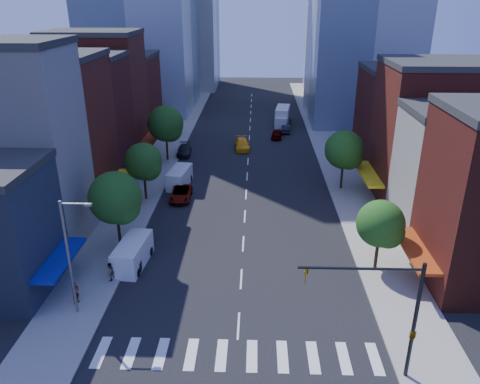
% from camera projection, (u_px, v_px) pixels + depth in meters
% --- Properties ---
extents(ground, '(220.00, 220.00, 0.00)m').
position_uv_depth(ground, '(238.00, 326.00, 33.43)').
color(ground, black).
rests_on(ground, ground).
extents(sidewalk_left, '(5.00, 120.00, 0.15)m').
position_uv_depth(sidewalk_left, '(166.00, 151.00, 70.65)').
color(sidewalk_left, gray).
rests_on(sidewalk_left, ground).
extents(sidewalk_right, '(5.00, 120.00, 0.15)m').
position_uv_depth(sidewalk_right, '(332.00, 153.00, 69.85)').
color(sidewalk_right, gray).
rests_on(sidewalk_right, ground).
extents(crosswalk, '(19.00, 3.00, 0.01)m').
position_uv_depth(crosswalk, '(237.00, 355.00, 30.67)').
color(crosswalk, silver).
rests_on(crosswalk, ground).
extents(bldg_left_1, '(12.00, 8.00, 18.00)m').
position_uv_depth(bldg_left_1, '(8.00, 151.00, 41.67)').
color(bldg_left_1, '#BCB6AE').
rests_on(bldg_left_1, ground).
extents(bldg_left_2, '(12.00, 9.00, 16.00)m').
position_uv_depth(bldg_left_2, '(49.00, 136.00, 49.88)').
color(bldg_left_2, maroon).
rests_on(bldg_left_2, ground).
extents(bldg_left_3, '(12.00, 8.00, 15.00)m').
position_uv_depth(bldg_left_3, '(78.00, 121.00, 57.91)').
color(bldg_left_3, '#4E1B13').
rests_on(bldg_left_3, ground).
extents(bldg_left_4, '(12.00, 9.00, 17.00)m').
position_uv_depth(bldg_left_4, '(99.00, 99.00, 65.35)').
color(bldg_left_4, maroon).
rests_on(bldg_left_4, ground).
extents(bldg_left_5, '(12.00, 10.00, 13.00)m').
position_uv_depth(bldg_left_5, '(119.00, 99.00, 74.87)').
color(bldg_left_5, '#4E1B13').
rests_on(bldg_left_5, ground).
extents(bldg_right_1, '(12.00, 8.00, 12.00)m').
position_uv_depth(bldg_right_1, '(466.00, 176.00, 44.25)').
color(bldg_right_1, '#BCB6AE').
rests_on(bldg_right_1, ground).
extents(bldg_right_2, '(12.00, 10.00, 15.00)m').
position_uv_depth(bldg_right_2, '(435.00, 135.00, 51.96)').
color(bldg_right_2, maroon).
rests_on(bldg_right_2, ground).
extents(bldg_right_3, '(12.00, 10.00, 13.00)m').
position_uv_depth(bldg_right_3, '(407.00, 121.00, 61.56)').
color(bldg_right_3, '#4E1B13').
rests_on(bldg_right_3, ground).
extents(traffic_signal, '(7.24, 2.24, 8.00)m').
position_uv_depth(traffic_signal, '(405.00, 322.00, 27.36)').
color(traffic_signal, black).
rests_on(traffic_signal, sidewalk_right).
extents(streetlight, '(2.25, 0.25, 9.00)m').
position_uv_depth(streetlight, '(70.00, 252.00, 32.68)').
color(streetlight, slate).
rests_on(streetlight, sidewalk_left).
extents(tree_left_near, '(4.80, 4.80, 7.30)m').
position_uv_depth(tree_left_near, '(117.00, 200.00, 41.97)').
color(tree_left_near, black).
rests_on(tree_left_near, sidewalk_left).
extents(tree_left_mid, '(4.20, 4.20, 6.65)m').
position_uv_depth(tree_left_mid, '(144.00, 163.00, 52.23)').
color(tree_left_mid, black).
rests_on(tree_left_mid, sidewalk_left).
extents(tree_left_far, '(5.00, 5.00, 7.75)m').
position_uv_depth(tree_left_far, '(167.00, 125.00, 64.87)').
color(tree_left_far, black).
rests_on(tree_left_far, sidewalk_left).
extents(tree_right_near, '(4.00, 4.00, 6.20)m').
position_uv_depth(tree_right_near, '(382.00, 226.00, 38.73)').
color(tree_right_near, black).
rests_on(tree_right_near, sidewalk_right).
extents(tree_right_far, '(4.60, 4.60, 7.20)m').
position_uv_depth(tree_right_far, '(345.00, 151.00, 55.05)').
color(tree_right_far, black).
rests_on(tree_right_far, sidewalk_right).
extents(parked_car_front, '(1.93, 3.93, 1.29)m').
position_uv_depth(parked_car_front, '(137.00, 250.00, 42.15)').
color(parked_car_front, '#A5A6AA').
rests_on(parked_car_front, ground).
extents(parked_car_second, '(2.10, 5.14, 1.66)m').
position_uv_depth(parked_car_second, '(135.00, 252.00, 41.38)').
color(parked_car_second, black).
rests_on(parked_car_second, ground).
extents(parked_car_third, '(2.35, 4.92, 1.36)m').
position_uv_depth(parked_car_third, '(181.00, 194.00, 53.98)').
color(parked_car_third, '#999999').
rests_on(parked_car_third, ground).
extents(parked_car_rear, '(2.24, 4.89, 1.39)m').
position_uv_depth(parked_car_rear, '(184.00, 150.00, 69.08)').
color(parked_car_rear, black).
rests_on(parked_car_rear, ground).
extents(cargo_van_near, '(2.57, 5.46, 2.26)m').
position_uv_depth(cargo_van_near, '(132.00, 254.00, 40.47)').
color(cargo_van_near, white).
rests_on(cargo_van_near, ground).
extents(cargo_van_far, '(2.70, 5.33, 2.17)m').
position_uv_depth(cargo_van_far, '(179.00, 178.00, 57.63)').
color(cargo_van_far, white).
rests_on(cargo_van_far, ground).
extents(taxi, '(2.55, 5.39, 1.52)m').
position_uv_depth(taxi, '(242.00, 144.00, 71.63)').
color(taxi, '#FEB40D').
rests_on(taxi, ground).
extents(traffic_car_oncoming, '(1.57, 4.00, 1.30)m').
position_uv_depth(traffic_car_oncoming, '(286.00, 129.00, 80.38)').
color(traffic_car_oncoming, black).
rests_on(traffic_car_oncoming, ground).
extents(traffic_car_far, '(2.05, 4.26, 1.40)m').
position_uv_depth(traffic_car_far, '(277.00, 134.00, 77.10)').
color(traffic_car_far, '#999999').
rests_on(traffic_car_far, ground).
extents(box_truck, '(3.15, 7.83, 3.06)m').
position_uv_depth(box_truck, '(282.00, 117.00, 85.15)').
color(box_truck, silver).
rests_on(box_truck, ground).
extents(pedestrian_near, '(0.67, 0.79, 1.82)m').
position_uv_depth(pedestrian_near, '(75.00, 293.00, 35.34)').
color(pedestrian_near, '#999999').
rests_on(pedestrian_near, sidewalk_left).
extents(pedestrian_far, '(0.86, 0.95, 1.58)m').
position_uv_depth(pedestrian_far, '(110.00, 272.00, 38.22)').
color(pedestrian_far, '#999999').
rests_on(pedestrian_far, sidewalk_left).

